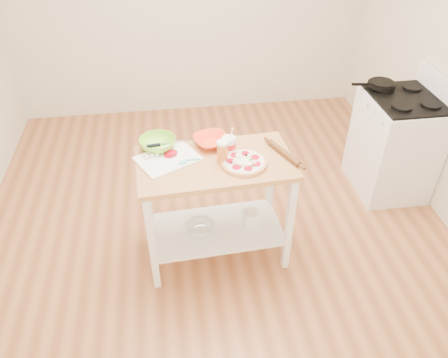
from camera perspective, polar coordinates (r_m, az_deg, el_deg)
name	(u,v)px	position (r m, az deg, el deg)	size (l,w,h in m)	color
room_shell	(213,86)	(2.99, -1.42, 12.01)	(4.04, 4.54, 2.74)	#AA673E
prep_island	(216,190)	(3.17, -1.09, -1.44)	(1.11, 0.65, 0.90)	#BA824C
gas_stove	(394,144)	(4.27, 21.34, 4.27)	(0.59, 0.69, 1.11)	white
skillet	(381,84)	(4.14, 19.79, 11.56)	(0.38, 0.24, 0.03)	black
pizza	(244,162)	(2.98, 2.61, 2.22)	(0.32, 0.32, 0.05)	#E7A062
cutting_board	(167,158)	(3.06, -7.46, 2.71)	(0.49, 0.45, 0.04)	white
spatula	(188,161)	(3.00, -4.70, 2.37)	(0.15, 0.05, 0.01)	#4DCFB8
knife	(160,144)	(3.20, -8.38, 4.51)	(0.27, 0.07, 0.01)	silver
orange_bowl	(211,141)	(3.18, -1.66, 5.01)	(0.25, 0.25, 0.06)	#FF461E
green_bowl	(158,144)	(3.16, -8.64, 4.60)	(0.26, 0.26, 0.08)	#85D634
beer_pint	(222,152)	(2.97, -0.22, 3.61)	(0.08, 0.08, 0.16)	orange
yogurt_tub	(229,145)	(3.08, 0.62, 4.50)	(0.10, 0.10, 0.21)	white
rolling_pin	(284,153)	(3.09, 7.79, 3.39)	(0.04, 0.04, 0.34)	#593214
shelf_glass_bowl	(200,228)	(3.38, -3.09, -6.39)	(0.22, 0.22, 0.07)	silver
shelf_bin	(250,217)	(3.44, 3.48, -5.04)	(0.11, 0.11, 0.11)	white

